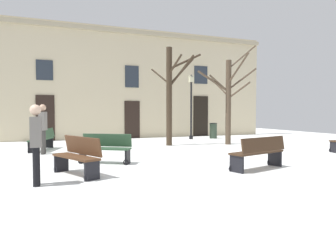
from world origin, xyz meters
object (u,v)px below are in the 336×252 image
object	(u,v)px
bench_by_litter_bin	(78,156)
person_crossing_plaza	(43,126)
tree_center	(228,97)
tree_near_facade	(171,92)
person_near_bench	(36,141)
bench_far_corner	(106,148)
litter_bin	(213,131)
bench_back_to_back_right	(259,152)
bench_near_lamp	(43,139)
streetlamp	(191,100)

from	to	relation	value
bench_by_litter_bin	person_crossing_plaza	size ratio (longest dim) A/B	0.90
tree_center	bench_by_litter_bin	bearing A→B (deg)	-146.17
tree_near_facade	person_near_bench	xyz separation A→B (m)	(-5.52, -6.29, -1.55)
person_near_bench	person_crossing_plaza	world-z (taller)	person_crossing_plaza
tree_center	bench_far_corner	distance (m)	7.46
tree_near_facade	tree_center	bearing A→B (deg)	-12.04
tree_center	litter_bin	bearing A→B (deg)	72.58
bench_far_corner	person_crossing_plaza	xyz separation A→B (m)	(-1.81, 2.84, 0.58)
tree_near_facade	bench_back_to_back_right	xyz separation A→B (m)	(0.01, -6.45, -2.03)
bench_by_litter_bin	litter_bin	bearing A→B (deg)	109.72
tree_center	bench_far_corner	world-z (taller)	tree_center
tree_center	bench_near_lamp	size ratio (longest dim) A/B	2.43
tree_near_facade	litter_bin	distance (m)	5.05
streetlamp	bench_far_corner	bearing A→B (deg)	-132.15
bench_near_lamp	person_crossing_plaza	world-z (taller)	person_crossing_plaza
litter_bin	bench_far_corner	size ratio (longest dim) A/B	0.58
tree_near_facade	bench_by_litter_bin	bearing A→B (deg)	-129.97
tree_near_facade	person_near_bench	bearing A→B (deg)	-131.26
litter_bin	bench_by_litter_bin	world-z (taller)	bench_by_litter_bin
litter_bin	bench_back_to_back_right	size ratio (longest dim) A/B	0.49
bench_near_lamp	person_near_bench	world-z (taller)	person_near_bench
tree_center	bench_back_to_back_right	size ratio (longest dim) A/B	2.53
litter_bin	bench_near_lamp	size ratio (longest dim) A/B	0.47
bench_by_litter_bin	person_near_bench	distance (m)	1.28
tree_near_facade	bench_by_litter_bin	world-z (taller)	tree_near_facade
streetlamp	bench_by_litter_bin	xyz separation A→B (m)	(-6.92, -8.17, -1.77)
person_near_bench	tree_center	bearing A→B (deg)	124.74
tree_near_facade	person_crossing_plaza	xyz separation A→B (m)	(-5.49, -1.10, -1.46)
bench_back_to_back_right	bench_far_corner	world-z (taller)	same
tree_center	bench_back_to_back_right	distance (m)	6.71
streetlamp	bench_back_to_back_right	bearing A→B (deg)	-104.06
tree_near_facade	person_crossing_plaza	distance (m)	5.79
streetlamp	person_crossing_plaza	world-z (taller)	streetlamp
bench_far_corner	bench_near_lamp	bearing A→B (deg)	145.01
bench_near_lamp	person_crossing_plaza	bearing A→B (deg)	20.14
tree_center	bench_by_litter_bin	distance (m)	9.03
bench_by_litter_bin	bench_far_corner	world-z (taller)	bench_by_litter_bin
tree_near_facade	litter_bin	bearing A→B (deg)	35.55
litter_bin	person_near_bench	bearing A→B (deg)	-135.94
streetlamp	litter_bin	distance (m)	2.32
bench_far_corner	streetlamp	bearing A→B (deg)	78.63
tree_near_facade	person_crossing_plaza	bearing A→B (deg)	-168.63
bench_far_corner	person_crossing_plaza	distance (m)	3.42
litter_bin	streetlamp	bearing A→B (deg)	-178.84
tree_center	litter_bin	size ratio (longest dim) A/B	5.16
tree_center	streetlamp	bearing A→B (deg)	97.68
litter_bin	bench_back_to_back_right	world-z (taller)	litter_bin
litter_bin	bench_by_litter_bin	xyz separation A→B (m)	(-8.38, -8.20, 0.03)
tree_center	bench_by_litter_bin	xyz separation A→B (m)	(-7.35, -4.93, -1.77)
bench_back_to_back_right	tree_center	bearing A→B (deg)	-130.65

